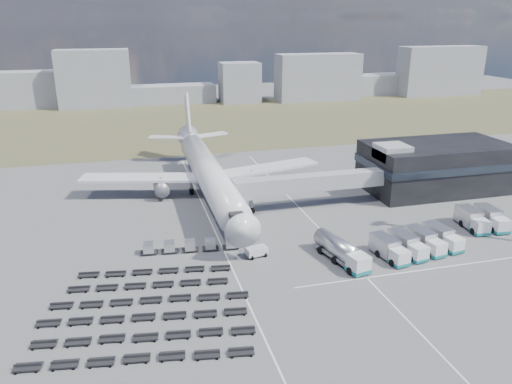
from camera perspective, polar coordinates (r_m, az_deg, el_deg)
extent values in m
plane|color=#565659|center=(75.39, -1.29, -8.44)|extent=(420.00, 420.00, 0.00)
cube|color=#4B462D|center=(179.03, -9.72, 7.78)|extent=(420.00, 90.00, 0.01)
cube|color=silver|center=(79.37, -3.57, -6.97)|extent=(0.25, 110.00, 0.01)
cube|color=silver|center=(84.32, 8.56, -5.51)|extent=(0.25, 110.00, 0.01)
cube|color=silver|center=(78.17, 18.50, -8.46)|extent=(40.00, 0.25, 0.01)
cube|color=black|center=(113.31, 19.91, 2.76)|extent=(30.00, 16.00, 10.00)
cube|color=#262D38|center=(112.99, 19.98, 3.34)|extent=(30.40, 16.40, 1.60)
cube|color=#939399|center=(104.19, 15.32, 4.42)|extent=(6.00, 6.00, 3.00)
cube|color=#939399|center=(96.54, 6.27, 1.11)|extent=(29.80, 3.00, 3.00)
cube|color=#939399|center=(92.27, -1.42, 0.35)|extent=(4.00, 3.60, 3.40)
cylinder|color=slate|center=(93.92, -0.59, -0.95)|extent=(0.70, 0.70, 5.10)
cylinder|color=black|center=(94.67, -0.58, -2.14)|extent=(1.40, 0.90, 1.40)
cylinder|color=silver|center=(100.65, -5.36, 2.03)|extent=(5.60, 48.00, 5.60)
cone|color=silver|center=(76.19, -1.95, -3.72)|extent=(5.60, 5.00, 5.60)
cone|color=silver|center=(127.19, -7.54, 6.00)|extent=(5.60, 8.00, 5.60)
cube|color=black|center=(77.69, -2.29, -2.62)|extent=(2.20, 2.00, 0.80)
cube|color=silver|center=(104.61, -12.84, 1.60)|extent=(25.59, 11.38, 0.50)
cube|color=silver|center=(108.39, 1.00, 2.72)|extent=(25.59, 11.38, 0.50)
cylinder|color=slate|center=(103.37, -10.79, 0.54)|extent=(3.00, 5.00, 3.00)
cylinder|color=slate|center=(106.18, -0.53, 1.40)|extent=(3.00, 5.00, 3.00)
cube|color=silver|center=(128.49, -10.11, 6.19)|extent=(9.49, 5.63, 0.35)
cube|color=silver|center=(129.81, -5.24, 6.54)|extent=(9.49, 5.63, 0.35)
cube|color=silver|center=(128.94, -7.83, 8.76)|extent=(0.50, 9.06, 11.45)
cylinder|color=slate|center=(82.74, -2.78, -4.85)|extent=(0.50, 0.50, 2.50)
cylinder|color=slate|center=(105.24, -7.38, 0.41)|extent=(0.60, 0.60, 2.50)
cylinder|color=slate|center=(106.17, -3.96, 0.70)|extent=(0.60, 0.60, 2.50)
cylinder|color=black|center=(83.05, -2.77, -5.32)|extent=(0.50, 1.20, 1.20)
cube|color=gray|center=(225.69, -22.67, 10.82)|extent=(39.03, 12.00, 14.47)
cube|color=gray|center=(217.23, -18.01, 12.21)|extent=(28.63, 12.00, 22.95)
cube|color=gray|center=(221.83, -9.71, 10.98)|extent=(37.46, 12.00, 7.57)
cube|color=gray|center=(220.33, -1.88, 12.40)|extent=(16.67, 12.00, 16.84)
cube|color=gray|center=(227.20, 7.09, 12.89)|extent=(36.87, 12.00, 20.06)
cube|color=gray|center=(252.69, 14.68, 11.85)|extent=(38.66, 12.00, 9.37)
cube|color=gray|center=(256.73, 20.27, 12.86)|extent=(39.45, 12.00, 22.30)
cube|color=silver|center=(74.05, 11.63, -8.00)|extent=(3.19, 3.19, 2.58)
cube|color=#157277|center=(74.51, 11.58, -8.69)|extent=(3.33, 3.33, 0.56)
cylinder|color=silver|center=(77.68, 9.15, -6.07)|extent=(4.51, 8.80, 2.80)
cube|color=slate|center=(78.24, 9.10, -6.92)|extent=(4.40, 8.78, 0.39)
cylinder|color=black|center=(77.17, 9.82, -7.59)|extent=(3.11, 1.82, 1.23)
cube|color=silver|center=(77.93, 0.06, -6.85)|extent=(3.58, 2.45, 1.48)
cube|color=silver|center=(104.38, -4.02, 0.58)|extent=(2.90, 6.27, 2.85)
cube|color=#157277|center=(104.76, -4.00, -0.02)|extent=(3.01, 6.38, 0.46)
cube|color=silver|center=(77.92, 16.09, -7.17)|extent=(2.75, 2.66, 2.30)
cube|color=#157277|center=(78.31, 16.03, -7.75)|extent=(2.87, 2.78, 0.47)
cube|color=silver|center=(80.24, 14.45, -5.88)|extent=(3.26, 5.16, 2.72)
cube|color=silver|center=(80.11, 18.06, -6.62)|extent=(2.75, 2.66, 2.30)
cube|color=#157277|center=(80.49, 18.00, -7.19)|extent=(2.87, 2.78, 0.47)
cube|color=silver|center=(82.38, 16.41, -5.39)|extent=(3.26, 5.16, 2.72)
cube|color=silver|center=(82.41, 19.92, -6.10)|extent=(2.75, 2.66, 2.30)
cube|color=#157277|center=(82.78, 19.85, -6.65)|extent=(2.87, 2.78, 0.47)
cube|color=silver|center=(84.61, 18.26, -4.91)|extent=(3.26, 5.16, 2.72)
cube|color=silver|center=(84.79, 21.68, -5.59)|extent=(2.75, 2.66, 2.30)
cube|color=#157277|center=(85.15, 21.60, -6.14)|extent=(2.87, 2.78, 0.47)
cube|color=silver|center=(86.93, 20.01, -4.46)|extent=(3.26, 5.16, 2.72)
cube|color=silver|center=(93.30, 24.28, -3.64)|extent=(2.73, 2.63, 2.41)
cube|color=#157277|center=(93.64, 24.20, -4.17)|extent=(2.85, 2.75, 0.49)
cube|color=silver|center=(96.08, 23.10, -2.54)|extent=(3.09, 5.26, 2.84)
cube|color=silver|center=(95.37, 26.15, -3.44)|extent=(2.73, 2.63, 2.41)
cube|color=#157277|center=(95.71, 26.07, -3.95)|extent=(2.85, 2.75, 0.49)
cube|color=silver|center=(98.10, 24.94, -2.37)|extent=(3.09, 5.26, 2.84)
cube|color=black|center=(80.54, -12.14, -6.75)|extent=(2.77, 1.88, 0.18)
cube|color=silver|center=(80.17, -12.18, -6.20)|extent=(1.77, 1.77, 1.51)
cube|color=black|center=(80.36, -9.83, -6.65)|extent=(2.77, 1.88, 0.18)
cube|color=silver|center=(80.00, -9.87, -6.10)|extent=(1.77, 1.77, 1.51)
cube|color=black|center=(80.32, -7.53, -6.54)|extent=(2.77, 1.88, 0.18)
cube|color=silver|center=(79.95, -7.55, -5.99)|extent=(1.77, 1.77, 1.51)
cube|color=black|center=(80.40, -5.22, -6.41)|extent=(2.77, 1.88, 0.18)
cube|color=silver|center=(80.04, -5.24, -5.86)|extent=(1.77, 1.77, 1.51)
cube|color=black|center=(80.62, -2.92, -6.28)|extent=(2.77, 1.88, 0.18)
cube|color=silver|center=(80.25, -2.93, -5.73)|extent=(1.77, 1.77, 1.51)
cube|color=black|center=(58.25, -13.45, -17.99)|extent=(26.34, 5.19, 0.68)
cube|color=black|center=(61.43, -13.05, -15.76)|extent=(26.34, 5.19, 0.68)
cube|color=black|center=(64.69, -12.69, -13.75)|extent=(26.34, 5.19, 0.68)
cube|color=black|center=(68.03, -12.37, -11.93)|extent=(26.34, 5.19, 0.68)
cube|color=black|center=(71.43, -12.09, -10.29)|extent=(22.61, 4.65, 0.68)
cube|color=black|center=(74.89, -11.83, -8.80)|extent=(22.61, 4.65, 0.68)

